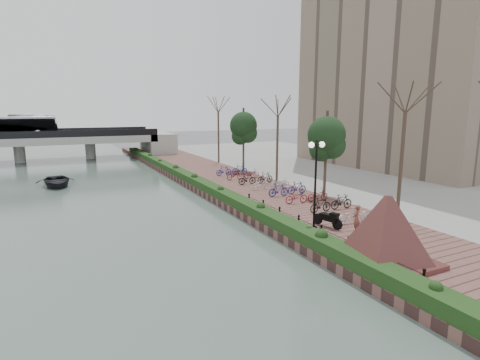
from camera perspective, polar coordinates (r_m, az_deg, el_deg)
ground at (r=18.53m, az=10.65°, el=-11.88°), size 220.00×220.00×0.00m
river_water at (r=39.51m, az=-32.37°, el=-1.31°), size 30.00×130.00×0.02m
promenade at (r=34.96m, az=-1.28°, el=-0.60°), size 8.00×75.00×0.50m
inland_pavement at (r=44.04m, az=17.95°, el=1.21°), size 24.00×75.00×0.50m
hedge at (r=35.92m, az=-7.90°, el=0.50°), size 1.10×56.00×0.60m
chain_fence at (r=20.54m, az=10.53°, el=-7.10°), size 0.10×14.10×0.70m
granite_monument at (r=17.31m, az=21.38°, el=-7.00°), size 5.64×5.64×2.98m
lamppost at (r=20.77m, az=11.50°, el=2.17°), size 1.02×0.32×4.95m
motorcycle at (r=21.83m, az=13.17°, el=-5.67°), size 0.92×1.75×1.04m
pedestrian at (r=21.28m, az=17.33°, el=-5.63°), size 0.66×0.56×1.52m
bicycle_parking at (r=30.35m, az=6.06°, el=-0.98°), size 2.40×19.89×1.00m
street_trees at (r=32.28m, az=8.82°, el=4.52°), size 3.20×37.12×6.80m
apartment_tower at (r=49.47m, az=24.21°, el=22.52°), size 12.00×24.00×35.00m
bridge at (r=58.91m, az=-30.82°, el=5.54°), size 36.00×10.77×6.50m
boat at (r=38.96m, az=-26.19°, el=-0.13°), size 3.73×5.02×1.00m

